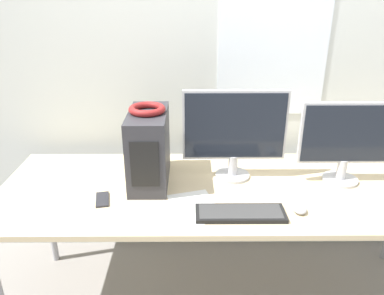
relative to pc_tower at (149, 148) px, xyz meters
The scene contains 10 objects.
wall_back 0.76m from the pc_tower, 48.84° to the left, with size 8.00×0.07×2.70m.
desk 0.49m from the pc_tower, ahead, with size 2.43×0.86×0.76m.
pc_tower is the anchor object (origin of this frame).
headphones 0.21m from the pc_tower, 90.00° to the left, with size 0.19×0.19×0.03m.
monitor_main 0.46m from the pc_tower, ahead, with size 0.55×0.19×0.49m.
monitor_right_near 1.04m from the pc_tower, ahead, with size 0.50×0.19×0.45m.
keyboard 0.59m from the pc_tower, 37.24° to the right, with size 0.42×0.15×0.02m.
mouse 0.82m from the pc_tower, 23.32° to the right, with size 0.06×0.08×0.03m.
cell_phone 0.36m from the pc_tower, 137.11° to the right, with size 0.09×0.15×0.01m.
paper_sheet_left 0.41m from the pc_tower, 48.89° to the right, with size 0.29×0.34×0.00m.
Camera 1 is at (-0.21, -1.31, 1.74)m, focal length 35.00 mm.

